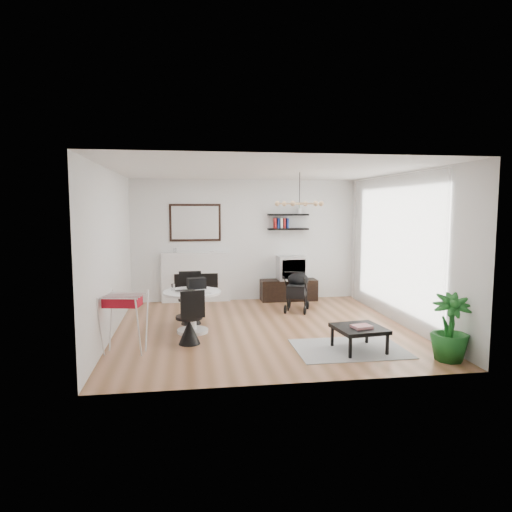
{
  "coord_description": "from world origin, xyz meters",
  "views": [
    {
      "loc": [
        -1.26,
        -7.61,
        2.09
      ],
      "look_at": [
        -0.06,
        0.4,
        1.22
      ],
      "focal_mm": 32.0,
      "sensor_mm": 36.0,
      "label": 1
    }
  ],
  "objects": [
    {
      "name": "wall_left",
      "position": [
        -2.5,
        0.0,
        1.35
      ],
      "size": [
        0.0,
        5.0,
        5.0
      ],
      "primitive_type": "plane",
      "rotation": [
        1.57,
        0.0,
        1.57
      ],
      "color": "white",
      "rests_on": "floor"
    },
    {
      "name": "tv_console",
      "position": [
        0.96,
        2.27,
        0.23
      ],
      "size": [
        1.25,
        0.44,
        0.47
      ],
      "primitive_type": "cube",
      "color": "black",
      "rests_on": "floor"
    },
    {
      "name": "potted_plant",
      "position": [
        2.25,
        -2.01,
        0.46
      ],
      "size": [
        0.63,
        0.63,
        0.92
      ],
      "primitive_type": "imported",
      "rotation": [
        0.0,
        0.0,
        -0.27
      ],
      "color": "#19591C",
      "rests_on": "floor"
    },
    {
      "name": "ceiling",
      "position": [
        0.0,
        0.0,
        2.7
      ],
      "size": [
        5.0,
        5.0,
        0.0
      ],
      "primitive_type": "plane",
      "color": "white",
      "rests_on": "wall_back"
    },
    {
      "name": "laptop",
      "position": [
        -1.32,
        -0.15,
        0.71
      ],
      "size": [
        0.35,
        0.26,
        0.03
      ],
      "primitive_type": "imported",
      "rotation": [
        0.0,
        0.0,
        0.17
      ],
      "color": "black",
      "rests_on": "dining_table"
    },
    {
      "name": "wall_back",
      "position": [
        0.0,
        2.5,
        1.35
      ],
      "size": [
        5.0,
        0.0,
        5.0
      ],
      "primitive_type": "plane",
      "rotation": [
        1.57,
        0.0,
        0.0
      ],
      "color": "white",
      "rests_on": "floor"
    },
    {
      "name": "chair_far",
      "position": [
        -1.23,
        0.51,
        0.29
      ],
      "size": [
        0.44,
        0.45,
        0.93
      ],
      "rotation": [
        0.0,
        0.0,
        0.03
      ],
      "color": "black",
      "rests_on": "floor"
    },
    {
      "name": "shelf_upper",
      "position": [
        0.96,
        2.37,
        1.92
      ],
      "size": [
        0.9,
        0.25,
        0.04
      ],
      "primitive_type": "cube",
      "color": "black",
      "rests_on": "wall_back"
    },
    {
      "name": "newspaper",
      "position": [
        -1.07,
        -0.23,
        0.71
      ],
      "size": [
        0.33,
        0.29,
        0.01
      ],
      "primitive_type": "cube",
      "rotation": [
        0.0,
        0.0,
        0.13
      ],
      "color": "silver",
      "rests_on": "dining_table"
    },
    {
      "name": "drinking_glass",
      "position": [
        -1.52,
        0.05,
        0.76
      ],
      "size": [
        0.07,
        0.07,
        0.11
      ],
      "primitive_type": "cylinder",
      "color": "white",
      "rests_on": "dining_table"
    },
    {
      "name": "rug",
      "position": [
        1.07,
        -1.33,
        0.01
      ],
      "size": [
        1.6,
        1.16,
        0.01
      ],
      "primitive_type": "cube",
      "color": "#9C9C9C",
      "rests_on": "floor"
    },
    {
      "name": "stroller",
      "position": [
        0.91,
        1.23,
        0.37
      ],
      "size": [
        0.65,
        0.79,
        0.86
      ],
      "rotation": [
        0.0,
        0.0,
        -0.38
      ],
      "color": "black",
      "rests_on": "floor"
    },
    {
      "name": "pendant_lamp",
      "position": [
        0.7,
        0.3,
        2.15
      ],
      "size": [
        0.9,
        0.9,
        0.1
      ],
      "primitive_type": null,
      "color": "tan",
      "rests_on": "ceiling"
    },
    {
      "name": "crt_tv",
      "position": [
        1.02,
        2.27,
        0.74
      ],
      "size": [
        0.61,
        0.53,
        0.53
      ],
      "color": "silver",
      "rests_on": "tv_console"
    },
    {
      "name": "magazines",
      "position": [
        1.2,
        -1.49,
        0.38
      ],
      "size": [
        0.3,
        0.26,
        0.04
      ],
      "primitive_type": "cube",
      "rotation": [
        0.0,
        0.0,
        0.2
      ],
      "color": "#D43543",
      "rests_on": "coffee_table"
    },
    {
      "name": "shelf_lower",
      "position": [
        0.96,
        2.37,
        1.6
      ],
      "size": [
        0.9,
        0.25,
        0.04
      ],
      "primitive_type": "cube",
      "color": "black",
      "rests_on": "wall_back"
    },
    {
      "name": "wall_right",
      "position": [
        2.5,
        0.0,
        1.35
      ],
      "size": [
        0.0,
        5.0,
        5.0
      ],
      "primitive_type": "plane",
      "rotation": [
        1.57,
        0.0,
        -1.57
      ],
      "color": "white",
      "rests_on": "floor"
    },
    {
      "name": "dining_table",
      "position": [
        -1.21,
        -0.09,
        0.46
      ],
      "size": [
        0.96,
        0.96,
        0.7
      ],
      "color": "white",
      "rests_on": "floor"
    },
    {
      "name": "black_bag",
      "position": [
        -1.13,
        0.15,
        0.79
      ],
      "size": [
        0.34,
        0.25,
        0.18
      ],
      "primitive_type": "cube",
      "rotation": [
        0.0,
        0.0,
        0.25
      ],
      "color": "black",
      "rests_on": "dining_table"
    },
    {
      "name": "sheer_curtain",
      "position": [
        2.4,
        0.2,
        1.35
      ],
      "size": [
        0.04,
        3.6,
        2.6
      ],
      "primitive_type": "cube",
      "color": "white",
      "rests_on": "wall_right"
    },
    {
      "name": "coffee_table",
      "position": [
        1.19,
        -1.43,
        0.32
      ],
      "size": [
        0.75,
        0.75,
        0.35
      ],
      "rotation": [
        0.0,
        0.0,
        0.12
      ],
      "color": "black",
      "rests_on": "rug"
    },
    {
      "name": "drying_rack",
      "position": [
        -2.18,
        -1.05,
        0.45
      ],
      "size": [
        0.66,
        0.63,
        0.86
      ],
      "rotation": [
        0.0,
        0.0,
        -0.19
      ],
      "color": "white",
      "rests_on": "floor"
    },
    {
      "name": "fireplace",
      "position": [
        -1.1,
        2.42,
        0.69
      ],
      "size": [
        1.5,
        0.17,
        2.16
      ],
      "color": "white",
      "rests_on": "floor"
    },
    {
      "name": "chair_near",
      "position": [
        -1.26,
        -0.74,
        0.27
      ],
      "size": [
        0.44,
        0.46,
        0.86
      ],
      "rotation": [
        0.0,
        0.0,
        3.45
      ],
      "color": "black",
      "rests_on": "floor"
    },
    {
      "name": "floor",
      "position": [
        0.0,
        0.0,
        0.0
      ],
      "size": [
        5.0,
        5.0,
        0.0
      ],
      "primitive_type": "plane",
      "color": "brown",
      "rests_on": "ground"
    }
  ]
}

